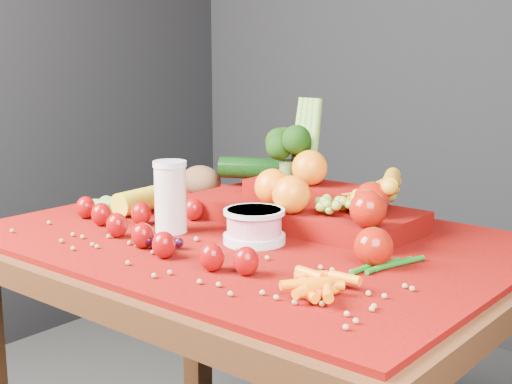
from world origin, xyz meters
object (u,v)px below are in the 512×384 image
Objects in this scene: produce_mound at (309,197)px; table at (250,285)px; yogurt_bowl at (254,225)px; milk_glass at (170,194)px.

table is at bearing -102.94° from produce_mound.
produce_mound is at bearing 91.26° from yogurt_bowl.
milk_glass is 0.25× the size of produce_mound.
table is at bearing 139.68° from yogurt_bowl.
milk_glass is 0.20m from yogurt_bowl.
produce_mound is at bearing 52.54° from milk_glass.
yogurt_bowl is (0.19, 0.05, -0.04)m from milk_glass.
milk_glass is at bearing -127.46° from produce_mound.
produce_mound is at bearing 77.06° from table.
table is 0.23m from produce_mound.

